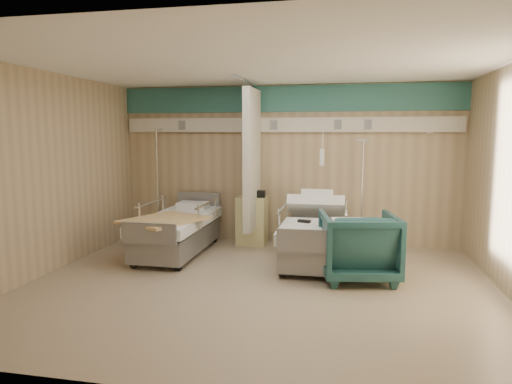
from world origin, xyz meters
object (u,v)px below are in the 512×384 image
iv_stand_right (361,227)px  iv_stand_left (159,218)px  bed_right (314,241)px  bedside_cabinet (252,220)px  bed_left (178,235)px  visitor_armchair (358,246)px

iv_stand_right → iv_stand_left: (-3.59, -0.17, 0.04)m
bed_right → bedside_cabinet: (-1.15, 0.90, 0.11)m
bed_right → bed_left: size_ratio=1.00×
bed_right → bedside_cabinet: size_ratio=2.54×
iv_stand_left → bed_right: bearing=-15.3°
bedside_cabinet → visitor_armchair: bearing=-42.3°
iv_stand_right → iv_stand_left: iv_stand_left is taller
bed_left → bedside_cabinet: bearing=40.6°
visitor_armchair → iv_stand_left: size_ratio=0.49×
bedside_cabinet → visitor_armchair: 2.43m
bed_right → visitor_armchair: size_ratio=2.16×
bed_left → bedside_cabinet: bedside_cabinet is taller
bedside_cabinet → iv_stand_right: 1.88m
bed_left → visitor_armchair: (2.85, -0.74, 0.14)m
bed_left → bedside_cabinet: (1.05, 0.90, 0.11)m
bedside_cabinet → visitor_armchair: size_ratio=0.85×
visitor_armchair → iv_stand_right: 1.69m
bed_right → visitor_armchair: visitor_armchair is taller
bed_left → iv_stand_left: size_ratio=1.06×
bed_right → visitor_armchair: 0.99m
bed_right → bedside_cabinet: bearing=142.0°
bed_right → visitor_armchair: (0.65, -0.74, 0.14)m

